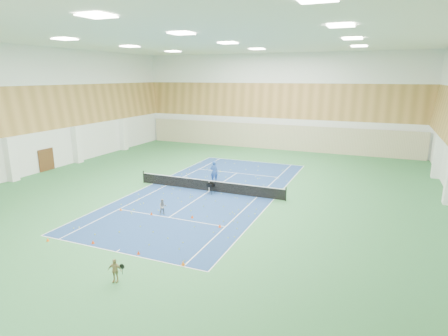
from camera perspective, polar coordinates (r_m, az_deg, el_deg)
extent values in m
plane|color=#30723E|center=(30.89, -2.27, -3.55)|extent=(40.00, 40.00, 0.00)
cube|color=navy|center=(30.88, -2.27, -3.54)|extent=(10.97, 23.77, 0.01)
cube|color=#C6B793|center=(48.69, 7.61, 4.72)|extent=(35.40, 0.16, 3.20)
cube|color=#593319|center=(41.29, -25.45, 1.13)|extent=(0.08, 1.80, 2.20)
imported|color=#214797|center=(33.30, -1.52, -0.54)|extent=(0.79, 0.62, 1.91)
imported|color=gray|center=(26.00, -9.30, -5.84)|extent=(0.68, 0.67, 1.11)
imported|color=tan|center=(18.46, -16.31, -14.75)|extent=(0.71, 0.42, 1.14)
cone|color=#DA5C0B|center=(27.50, -15.46, -6.06)|extent=(0.19, 0.19, 0.21)
cone|color=#E0420B|center=(26.21, -11.01, -6.80)|extent=(0.19, 0.19, 0.21)
cone|color=#E24A0B|center=(25.26, -4.87, -7.38)|extent=(0.20, 0.20, 0.22)
cone|color=#FF470D|center=(23.69, -0.63, -8.80)|extent=(0.20, 0.20, 0.22)
cone|color=#FF5B0D|center=(24.11, -25.28, -9.84)|extent=(0.17, 0.17, 0.19)
cone|color=#E6410C|center=(22.81, -19.33, -10.57)|extent=(0.19, 0.19, 0.21)
cone|color=red|center=(20.89, -12.91, -12.45)|extent=(0.19, 0.19, 0.20)
cone|color=orange|center=(19.43, -6.26, -14.20)|extent=(0.22, 0.22, 0.25)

